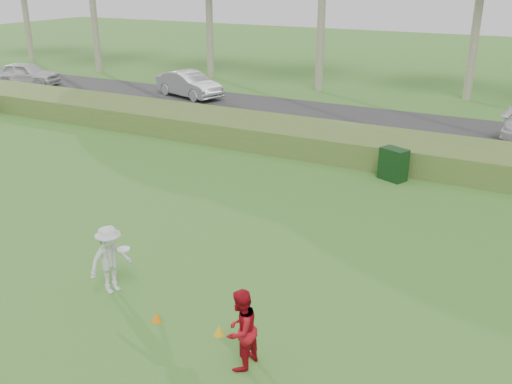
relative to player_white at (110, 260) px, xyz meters
The scene contains 10 objects.
ground 1.72m from the player_white, ahead, with size 120.00×120.00×0.00m, color #357025.
reed_strip 11.87m from the player_white, 82.65° to the left, with size 80.00×3.00×0.90m, color #4D6C2B.
park_road 16.85m from the player_white, 84.83° to the left, with size 80.00×6.00×0.06m, color #2D2D2D.
player_white is the anchor object (origin of this frame).
player_red 3.81m from the player_white, 13.62° to the right, with size 0.73×0.57×1.51m, color #AC0E1B.
cone_orange 1.75m from the player_white, 17.66° to the right, with size 0.20×0.20×0.22m, color orange.
cone_yellow 2.97m from the player_white, ahead, with size 0.20×0.20×0.22m, color #F4AD19.
utility_cabinet 10.47m from the player_white, 70.90° to the left, with size 0.86×0.54×1.08m, color #113313.
car_left 26.10m from the player_white, 142.37° to the left, with size 1.62×4.02×1.37m, color silver.
car_mid 20.30m from the player_white, 119.60° to the left, with size 1.46×4.18×1.38m, color #BABABE.
Camera 1 is at (6.30, -7.84, 6.51)m, focal length 40.00 mm.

